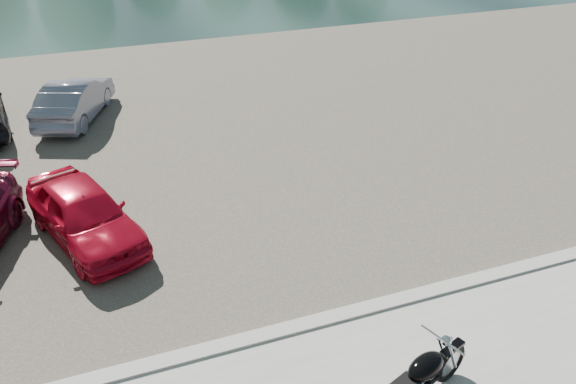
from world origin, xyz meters
name	(u,v)px	position (x,y,z in m)	size (l,w,h in m)	color
kerb	(309,325)	(0.00, 2.00, 0.07)	(60.00, 0.30, 0.14)	#9E9D95
parking_lot	(199,125)	(0.00, 11.00, 0.02)	(60.00, 18.00, 0.04)	#433F36
car_4	(84,214)	(-3.42, 6.01, 0.66)	(1.46, 3.63, 1.24)	#B30B23
car_9	(75,100)	(-3.40, 12.73, 0.65)	(1.29, 3.70, 1.22)	slate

